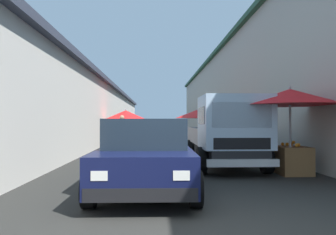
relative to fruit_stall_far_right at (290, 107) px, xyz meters
name	(u,v)px	position (x,y,z in m)	size (l,w,h in m)	color
ground	(169,146)	(9.28, 2.76, -1.77)	(90.00, 90.00, 0.00)	#282826
building_left_whitewash	(51,112)	(11.53, 9.93, 0.18)	(49.80, 7.50, 3.88)	beige
building_right_concrete	(280,92)	(11.53, -4.42, 1.47)	(49.80, 7.50, 6.46)	#A39E93
fruit_stall_far_right	(290,107)	(0.00, 0.00, 0.00)	(2.54, 2.54, 2.31)	#9E9EA3
fruit_stall_near_right	(125,118)	(10.03, 5.22, -0.22)	(2.29, 2.29, 2.09)	#9E9EA3
fruit_stall_near_left	(201,117)	(6.23, 1.41, -0.20)	(2.44, 2.44, 2.08)	#9E9EA3
hatchback_car	(147,154)	(-1.51, 3.68, -1.03)	(3.94, 1.97, 1.45)	#0F1438
delivery_truck	(228,134)	(0.98, 1.40, -0.73)	(4.92, 1.97, 2.08)	black
vendor_by_crates	(122,130)	(7.49, 5.14, -0.79)	(0.23, 0.67, 1.69)	#665B4C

